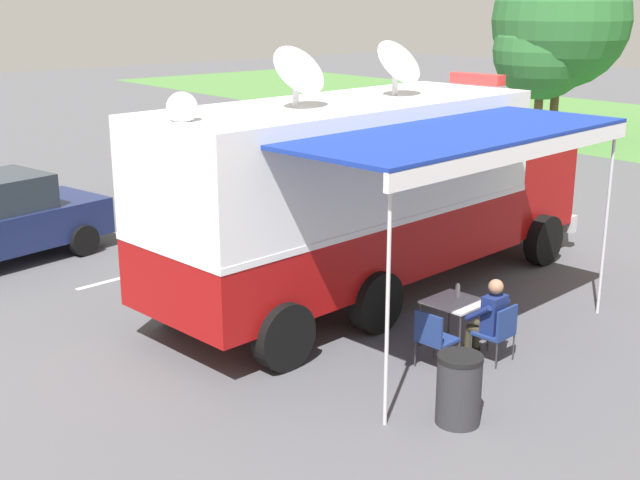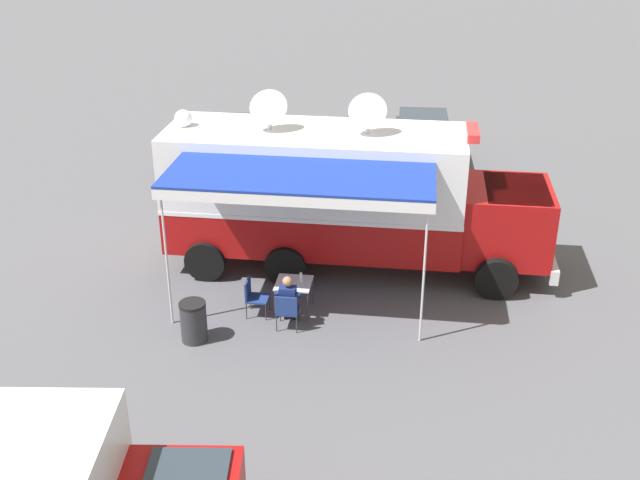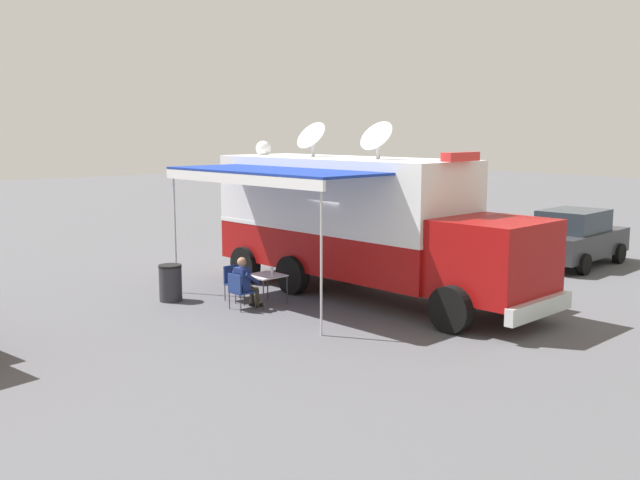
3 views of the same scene
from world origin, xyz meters
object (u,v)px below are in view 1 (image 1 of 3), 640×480
object	(u,v)px
folding_table	(455,305)
trash_bin	(459,389)
command_truck	(375,188)
seated_responder	(489,317)
folding_chair_at_table	(499,329)
folding_chair_beside_table	(433,335)
water_bottle	(458,291)
car_behind_truck	(194,170)

from	to	relation	value
folding_table	trash_bin	xyz separation A→B (m)	(1.63, -1.78, -0.22)
command_truck	seated_responder	bearing A→B (deg)	-11.59
folding_chair_at_table	folding_chair_beside_table	world-z (taller)	same
folding_chair_at_table	seated_responder	world-z (taller)	seated_responder
folding_table	folding_chair_beside_table	world-z (taller)	folding_chair_beside_table
water_bottle	trash_bin	world-z (taller)	water_bottle
water_bottle	car_behind_truck	xyz separation A→B (m)	(-10.34, 1.73, 0.05)
folding_table	water_bottle	world-z (taller)	water_bottle
folding_table	car_behind_truck	world-z (taller)	car_behind_truck
folding_table	water_bottle	distance (m)	0.24
command_truck	seated_responder	world-z (taller)	command_truck
command_truck	water_bottle	world-z (taller)	command_truck
water_bottle	seated_responder	size ratio (longest dim) A/B	0.18
command_truck	folding_table	xyz separation A→B (m)	(2.51, -0.68, -1.27)
command_truck	folding_table	bearing A→B (deg)	-15.13
seated_responder	folding_table	bearing A→B (deg)	-176.39
folding_table	car_behind_truck	distance (m)	10.60
folding_table	car_behind_truck	bearing A→B (deg)	169.80
water_bottle	folding_chair_beside_table	bearing A→B (deg)	-66.48
folding_chair_beside_table	trash_bin	xyz separation A→B (m)	(1.29, -0.93, -0.06)
command_truck	folding_chair_beside_table	size ratio (longest dim) A/B	11.10
folding_chair_at_table	seated_responder	distance (m)	0.23
folding_table	water_bottle	size ratio (longest dim) A/B	3.86
car_behind_truck	water_bottle	bearing A→B (deg)	-9.49
folding_table	folding_chair_at_table	bearing A→B (deg)	3.88
water_bottle	folding_chair_at_table	xyz separation A→B (m)	(0.89, -0.09, -0.32)
water_bottle	seated_responder	world-z (taller)	seated_responder
folding_chair_at_table	car_behind_truck	world-z (taller)	car_behind_truck
folding_chair_beside_table	trash_bin	world-z (taller)	trash_bin
command_truck	folding_chair_beside_table	xyz separation A→B (m)	(2.85, -1.53, -1.43)
car_behind_truck	trash_bin	bearing A→B (deg)	-16.86
folding_chair_beside_table	seated_responder	bearing A→B (deg)	73.26
seated_responder	trash_bin	world-z (taller)	seated_responder
folding_chair_at_table	trash_bin	bearing A→B (deg)	-65.57
command_truck	water_bottle	bearing A→B (deg)	-12.37
trash_bin	water_bottle	bearing A→B (deg)	131.78
command_truck	seated_responder	distance (m)	3.44
folding_table	seated_responder	xyz separation A→B (m)	(0.61, 0.04, -0.02)
water_bottle	car_behind_truck	distance (m)	10.49
car_behind_truck	seated_responder	bearing A→B (deg)	-9.45
folding_table	water_bottle	xyz separation A→B (m)	(-0.09, 0.15, 0.16)
folding_chair_at_table	trash_bin	size ratio (longest dim) A/B	0.96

